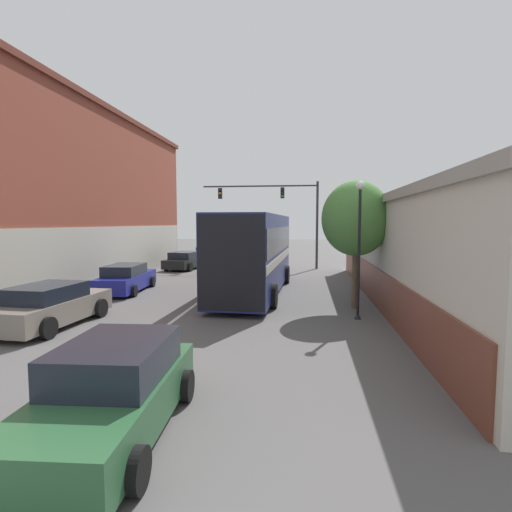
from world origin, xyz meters
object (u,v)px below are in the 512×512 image
street_tree_near (356,219)px  hatchback_foreground (113,392)px  parked_car_left_distant (208,255)px  street_lamp (359,243)px  parked_car_left_near (126,279)px  parked_car_left_far (51,306)px  parked_car_left_mid (186,261)px  bus (255,250)px  traffic_signal_gantry (282,205)px

street_tree_near → hatchback_foreground: bearing=-116.1°
parked_car_left_distant → street_lamp: size_ratio=0.80×
hatchback_foreground → parked_car_left_distant: size_ratio=1.11×
parked_car_left_near → street_tree_near: 11.46m
street_lamp → parked_car_left_far: bearing=-167.3°
parked_car_left_distant → street_tree_near: (10.37, -17.49, 2.93)m
hatchback_foreground → parked_car_left_far: hatchback_foreground is taller
parked_car_left_far → parked_car_left_mid: bearing=4.3°
parked_car_left_near → parked_car_left_mid: 9.84m
hatchback_foreground → parked_car_left_distant: (-5.37, 27.70, -0.05)m
hatchback_foreground → street_tree_near: size_ratio=0.86×
hatchback_foreground → parked_car_left_near: size_ratio=0.90×
parked_car_left_near → parked_car_left_far: size_ratio=1.04×
bus → traffic_signal_gantry: bearing=-1.7°
bus → street_lamp: bearing=-136.2°
parked_car_left_near → parked_car_left_mid: parked_car_left_near is taller
hatchback_foreground → parked_car_left_mid: hatchback_foreground is taller
parked_car_left_near → parked_car_left_far: parked_car_left_far is taller
bus → parked_car_left_mid: size_ratio=2.35×
parked_car_left_far → street_tree_near: size_ratio=0.91×
parked_car_left_far → street_tree_near: (10.28, 4.09, 2.89)m
traffic_signal_gantry → street_lamp: (3.66, -15.59, -1.99)m
parked_car_left_near → parked_car_left_far: 6.67m
parked_car_left_far → street_lamp: bearing=-74.6°
hatchback_foreground → parked_car_left_distant: bearing=7.4°
parked_car_left_distant → traffic_signal_gantry: (6.63, -3.69, 4.06)m
bus → street_tree_near: 5.50m
street_tree_near → traffic_signal_gantry: bearing=105.2°
hatchback_foreground → parked_car_left_mid: (-5.76, 22.61, -0.07)m
parked_car_left_mid → parked_car_left_distant: parked_car_left_distant is taller
hatchback_foreground → parked_car_left_far: bearing=37.2°
bus → hatchback_foreground: size_ratio=2.52×
parked_car_left_mid → street_tree_near: 16.68m
parked_car_left_near → street_tree_near: street_tree_near is taller
bus → parked_car_left_far: 9.31m
parked_car_left_mid → parked_car_left_far: 16.49m
bus → street_tree_near: bearing=-122.4°
hatchback_foreground → traffic_signal_gantry: bearing=-6.5°
parked_car_left_mid → parked_car_left_distant: 5.11m
parked_car_left_far → parked_car_left_near: bearing=7.0°
hatchback_foreground → parked_car_left_near: bearing=20.8°
parked_car_left_mid → traffic_signal_gantry: size_ratio=0.54×
street_tree_near → parked_car_left_distant: bearing=120.7°
street_tree_near → parked_car_left_near: bearing=166.7°
traffic_signal_gantry → street_tree_near: traffic_signal_gantry is taller
parked_car_left_near → parked_car_left_far: (0.50, -6.65, 0.03)m
parked_car_left_mid → street_tree_near: street_tree_near is taller
parked_car_left_mid → traffic_signal_gantry: (7.02, 1.40, 4.08)m
parked_car_left_distant → street_lamp: 21.95m
street_lamp → street_tree_near: size_ratio=0.96×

